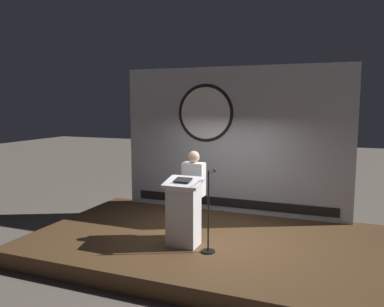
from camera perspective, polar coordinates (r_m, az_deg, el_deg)
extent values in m
plane|color=#6B6056|center=(7.57, 1.83, -14.24)|extent=(40.00, 40.00, 0.00)
cube|color=brown|center=(7.51, 1.84, -13.18)|extent=(6.40, 4.00, 0.30)
cube|color=#B2B7C1|center=(8.84, 5.95, 1.91)|extent=(5.22, 0.10, 3.30)
cylinder|color=black|center=(8.94, 1.98, 5.95)|extent=(1.33, 0.02, 1.33)
cylinder|color=white|center=(8.94, 1.97, 5.95)|extent=(1.18, 0.02, 1.18)
cube|color=black|center=(9.03, 5.72, -7.20)|extent=(4.70, 0.02, 0.20)
cube|color=silver|center=(6.87, -1.24, -9.00)|extent=(0.52, 0.40, 1.10)
cube|color=silver|center=(6.73, -1.26, -4.26)|extent=(0.64, 0.50, 0.15)
cube|color=black|center=(6.71, -1.32, -3.91)|extent=(0.28, 0.20, 0.06)
cylinder|color=black|center=(7.34, 0.25, -9.18)|extent=(0.26, 0.26, 0.79)
cube|color=white|center=(7.18, 0.25, -3.80)|extent=(0.40, 0.24, 0.61)
sphere|color=tan|center=(7.11, 0.25, -0.49)|extent=(0.22, 0.22, 0.22)
cylinder|color=black|center=(6.74, 2.38, -14.16)|extent=(0.24, 0.24, 0.02)
cylinder|color=black|center=(6.52, 2.41, -8.55)|extent=(0.03, 0.03, 1.40)
cylinder|color=black|center=(6.52, 2.90, -2.71)|extent=(0.02, 0.32, 0.02)
sphere|color=#262626|center=(6.67, 3.34, -2.49)|extent=(0.07, 0.07, 0.07)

